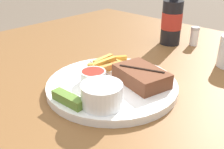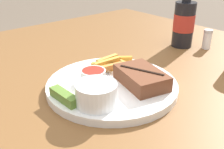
{
  "view_description": "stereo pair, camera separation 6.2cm",
  "coord_description": "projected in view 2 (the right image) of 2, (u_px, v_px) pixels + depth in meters",
  "views": [
    {
      "loc": [
        0.38,
        -0.4,
        1.05
      ],
      "look_at": [
        0.0,
        0.0,
        0.78
      ],
      "focal_mm": 42.0,
      "sensor_mm": 36.0,
      "label": 1
    },
    {
      "loc": [
        0.42,
        -0.36,
        1.05
      ],
      "look_at": [
        0.0,
        0.0,
        0.78
      ],
      "focal_mm": 42.0,
      "sensor_mm": 36.0,
      "label": 2
    }
  ],
  "objects": [
    {
      "name": "coleslaw_cup",
      "position": [
        96.0,
        93.0,
        0.53
      ],
      "size": [
        0.09,
        0.09,
        0.05
      ],
      "color": "white",
      "rests_on": "dinner_plate"
    },
    {
      "name": "dinner_plate",
      "position": [
        112.0,
        85.0,
        0.63
      ],
      "size": [
        0.31,
        0.31,
        0.02
      ],
      "color": "white",
      "rests_on": "dining_table"
    },
    {
      "name": "steak_portion",
      "position": [
        141.0,
        77.0,
        0.61
      ],
      "size": [
        0.14,
        0.11,
        0.04
      ],
      "color": "brown",
      "rests_on": "dinner_plate"
    },
    {
      "name": "dipping_sauce_cup",
      "position": [
        93.0,
        75.0,
        0.62
      ],
      "size": [
        0.06,
        0.06,
        0.03
      ],
      "color": "silver",
      "rests_on": "dinner_plate"
    },
    {
      "name": "fries_pile",
      "position": [
        115.0,
        64.0,
        0.7
      ],
      "size": [
        0.12,
        0.14,
        0.02
      ],
      "color": "gold",
      "rests_on": "dinner_plate"
    },
    {
      "name": "dining_table",
      "position": [
        112.0,
        112.0,
        0.66
      ],
      "size": [
        1.32,
        1.33,
        0.74
      ],
      "color": "brown",
      "rests_on": "ground_plane"
    },
    {
      "name": "salt_shaker",
      "position": [
        207.0,
        39.0,
        0.87
      ],
      "size": [
        0.03,
        0.03,
        0.07
      ],
      "color": "white",
      "rests_on": "dining_table"
    },
    {
      "name": "pickle_spear",
      "position": [
        64.0,
        97.0,
        0.55
      ],
      "size": [
        0.08,
        0.03,
        0.02
      ],
      "color": "#567A2D",
      "rests_on": "dinner_plate"
    },
    {
      "name": "fork_utensil",
      "position": [
        103.0,
        68.0,
        0.7
      ],
      "size": [
        0.13,
        0.06,
        0.0
      ],
      "rotation": [
        0.0,
        0.0,
        5.88
      ],
      "color": "#B7B7BC",
      "rests_on": "dinner_plate"
    },
    {
      "name": "beer_bottle",
      "position": [
        184.0,
        21.0,
        0.88
      ],
      "size": [
        0.07,
        0.07,
        0.24
      ],
      "color": "black",
      "rests_on": "dining_table"
    }
  ]
}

